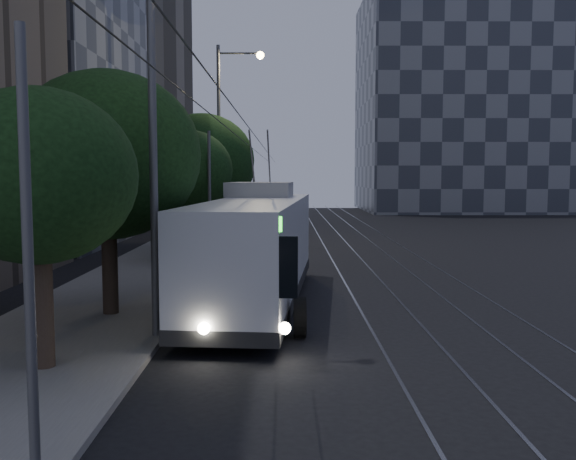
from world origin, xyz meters
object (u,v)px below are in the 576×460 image
(pickup_silver, at_px, (252,247))
(car_white_c, at_px, (253,222))
(trolleybus, at_px, (257,249))
(car_white_a, at_px, (266,236))
(car_white_d, at_px, (275,217))
(streetlamp_near, at_px, (169,93))
(streetlamp_far, at_px, (226,127))
(car_white_b, at_px, (248,229))

(pickup_silver, height_order, car_white_c, pickup_silver)
(trolleybus, height_order, car_white_a, trolleybus)
(pickup_silver, distance_m, car_white_d, 19.87)
(trolleybus, xyz_separation_m, pickup_silver, (-0.64, 9.77, -1.05))
(pickup_silver, height_order, streetlamp_near, streetlamp_near)
(streetlamp_near, height_order, streetlamp_far, streetlamp_far)
(car_white_b, height_order, streetlamp_near, streetlamp_near)
(pickup_silver, relative_size, streetlamp_near, 0.51)
(pickup_silver, distance_m, streetlamp_far, 9.88)
(pickup_silver, bearing_deg, car_white_c, 91.70)
(pickup_silver, bearing_deg, trolleybus, -87.24)
(car_white_b, bearing_deg, streetlamp_far, -102.97)
(pickup_silver, xyz_separation_m, car_white_b, (-0.76, 9.89, -0.02))
(trolleybus, distance_m, car_white_c, 26.04)
(pickup_silver, xyz_separation_m, car_white_c, (-0.76, 16.21, -0.02))
(car_white_c, bearing_deg, car_white_a, -60.18)
(car_white_a, distance_m, streetlamp_far, 6.89)
(pickup_silver, distance_m, car_white_a, 5.57)
(car_white_d, height_order, streetlamp_near, streetlamp_near)
(streetlamp_far, bearing_deg, car_white_d, 77.77)
(pickup_silver, distance_m, car_white_c, 16.23)
(trolleybus, height_order, streetlamp_far, streetlamp_far)
(trolleybus, xyz_separation_m, car_white_c, (-1.39, 25.98, -1.06))
(streetlamp_near, xyz_separation_m, streetlamp_far, (-0.58, 21.80, 0.77))
(streetlamp_near, bearing_deg, car_white_a, 84.91)
(trolleybus, relative_size, car_white_a, 3.30)
(car_white_a, distance_m, car_white_b, 4.53)
(car_white_b, relative_size, streetlamp_near, 0.48)
(trolleybus, bearing_deg, pickup_silver, 98.88)
(car_white_d, relative_size, streetlamp_far, 0.40)
(car_white_b, xyz_separation_m, car_white_c, (0.01, 6.32, 0.01))
(car_white_b, distance_m, car_white_c, 6.32)
(car_white_a, bearing_deg, car_white_b, 85.24)
(streetlamp_far, bearing_deg, car_white_b, 65.49)
(car_white_c, relative_size, streetlamp_far, 0.37)
(car_white_c, relative_size, car_white_d, 0.92)
(car_white_b, height_order, car_white_c, car_white_c)
(trolleybus, distance_m, pickup_silver, 9.84)
(car_white_b, xyz_separation_m, streetlamp_near, (-0.49, -24.14, 5.36))
(car_white_a, bearing_deg, streetlamp_near, -116.21)
(trolleybus, relative_size, pickup_silver, 2.49)
(car_white_a, xyz_separation_m, streetlamp_far, (-2.34, 2.00, 6.16))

